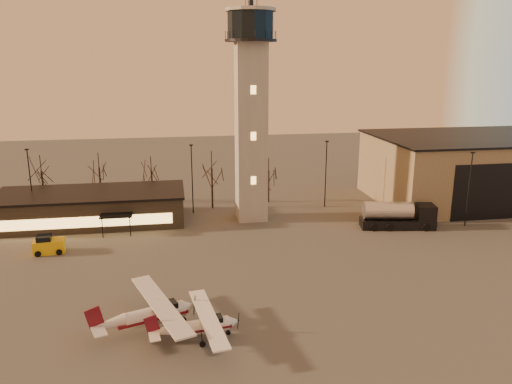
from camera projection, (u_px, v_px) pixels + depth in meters
The scene contains 10 objects.
ground at pixel (306, 326), 42.03m from camera, with size 220.00×220.00×0.00m, color #3F3D3B.
control_tower at pixel (251, 102), 66.45m from camera, with size 6.80×6.80×32.60m.
hangar at pixel (472, 168), 78.80m from camera, with size 30.60×20.60×10.30m.
terminal at pixel (91, 207), 68.49m from camera, with size 25.40×12.20×4.30m.
light_poles at pixel (254, 179), 70.28m from camera, with size 58.50×12.25×10.14m.
tree_row at pixel (153, 167), 75.68m from camera, with size 37.20×9.20×8.80m.
cessna_front at pixel (204, 328), 39.86m from camera, with size 7.95×10.01×2.75m.
cessna_rear at pixel (156, 317), 41.23m from camera, with size 9.61×11.76×3.29m.
fuel_truck at pixel (397, 218), 66.34m from camera, with size 10.01×4.50×3.59m.
service_cart at pixel (49, 246), 57.75m from camera, with size 3.57×2.47×2.16m.
Camera 1 is at (-10.36, -36.53, 21.70)m, focal length 35.00 mm.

